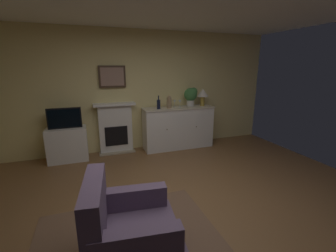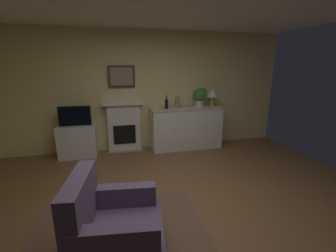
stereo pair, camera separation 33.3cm
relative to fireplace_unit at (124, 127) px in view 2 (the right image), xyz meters
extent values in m
cube|color=brown|center=(0.57, -2.52, -0.60)|extent=(6.34, 5.35, 0.10)
cube|color=#EAD68C|center=(0.57, 0.13, 0.76)|extent=(6.34, 0.06, 2.61)
cube|color=brown|center=(-0.22, -2.92, -0.54)|extent=(1.98, 1.77, 0.02)
cube|color=white|center=(0.00, 0.01, -0.02)|extent=(0.70, 0.18, 1.05)
cube|color=tan|center=(0.00, -0.09, -0.53)|extent=(0.77, 0.20, 0.03)
cube|color=black|center=(0.00, -0.09, -0.16)|extent=(0.48, 0.02, 0.42)
cube|color=white|center=(0.00, -0.02, 0.53)|extent=(0.87, 0.27, 0.05)
cube|color=#473323|center=(0.00, 0.05, 1.09)|extent=(0.55, 0.03, 0.45)
cube|color=#9E7A6B|center=(0.00, 0.03, 1.09)|extent=(0.47, 0.01, 0.37)
cube|color=white|center=(1.40, -0.18, -0.09)|extent=(1.60, 0.45, 0.92)
cube|color=beige|center=(1.40, -0.18, 0.39)|extent=(1.63, 0.48, 0.03)
sphere|color=brown|center=(1.05, -0.41, -0.02)|extent=(0.02, 0.02, 0.02)
sphere|color=brown|center=(1.75, -0.41, -0.02)|extent=(0.02, 0.02, 0.02)
cylinder|color=#B79338|center=(2.01, -0.18, 0.52)|extent=(0.10, 0.10, 0.22)
cone|color=silver|center=(2.01, -0.18, 0.72)|extent=(0.26, 0.26, 0.18)
cylinder|color=black|center=(0.92, -0.22, 0.51)|extent=(0.08, 0.08, 0.20)
cylinder|color=black|center=(0.92, -0.22, 0.65)|extent=(0.03, 0.03, 0.09)
cylinder|color=silver|center=(1.32, -0.15, 0.41)|extent=(0.06, 0.06, 0.00)
cylinder|color=silver|center=(1.32, -0.15, 0.46)|extent=(0.01, 0.01, 0.09)
cone|color=silver|center=(1.32, -0.15, 0.54)|extent=(0.07, 0.07, 0.07)
cylinder|color=silver|center=(1.43, -0.19, 0.41)|extent=(0.06, 0.06, 0.00)
cylinder|color=silver|center=(1.43, -0.19, 0.46)|extent=(0.01, 0.01, 0.09)
cone|color=silver|center=(1.43, -0.19, 0.54)|extent=(0.07, 0.07, 0.07)
cylinder|color=#9E7F5B|center=(1.16, -0.23, 0.53)|extent=(0.11, 0.11, 0.24)
sphere|color=#9E7F5B|center=(1.16, -0.23, 0.65)|extent=(0.08, 0.08, 0.08)
cube|color=white|center=(-0.97, -0.16, -0.21)|extent=(0.75, 0.42, 0.68)
cube|color=black|center=(-0.97, -0.18, 0.33)|extent=(0.62, 0.06, 0.40)
cube|color=black|center=(-0.97, -0.22, 0.33)|extent=(0.57, 0.01, 0.35)
cylinder|color=beige|center=(1.72, -0.13, 0.48)|extent=(0.18, 0.18, 0.14)
sphere|color=#3D753D|center=(1.72, -0.13, 0.68)|extent=(0.30, 0.30, 0.30)
sphere|color=#3D753D|center=(1.78, -0.16, 0.75)|extent=(0.18, 0.18, 0.18)
cube|color=#604C66|center=(-0.20, -3.12, -0.29)|extent=(0.89, 0.85, 0.32)
cube|color=#604C66|center=(-0.53, -3.08, 0.12)|extent=(0.25, 0.77, 0.50)
cube|color=#604C66|center=(-0.24, -3.43, -0.02)|extent=(0.73, 0.23, 0.22)
cube|color=#604C66|center=(-0.17, -2.80, -0.02)|extent=(0.73, 0.23, 0.22)
cylinder|color=#473323|center=(0.17, -2.84, -0.50)|extent=(0.05, 0.05, 0.10)
cylinder|color=#473323|center=(-0.50, -2.76, -0.50)|extent=(0.05, 0.05, 0.10)
camera|label=1|loc=(-0.50, -4.89, 1.30)|focal=24.29mm
camera|label=2|loc=(-0.18, -4.99, 1.30)|focal=24.29mm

